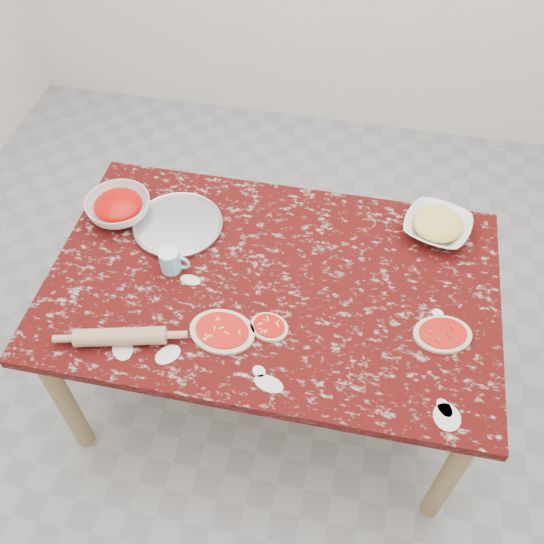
{
  "coord_description": "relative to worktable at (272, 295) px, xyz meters",
  "views": [
    {
      "loc": [
        0.26,
        -1.3,
        2.42
      ],
      "look_at": [
        0.0,
        0.0,
        0.8
      ],
      "focal_mm": 39.51,
      "sensor_mm": 36.0,
      "label": 1
    }
  ],
  "objects": [
    {
      "name": "pizza_left",
      "position": [
        -0.12,
        -0.25,
        0.09
      ],
      "size": [
        0.24,
        0.19,
        0.02
      ],
      "color": "beige",
      "rests_on": "worktable"
    },
    {
      "name": "flour_mug",
      "position": [
        -0.37,
        -0.02,
        0.13
      ],
      "size": [
        0.11,
        0.08,
        0.09
      ],
      "color": "#83CCE3",
      "rests_on": "worktable"
    },
    {
      "name": "worktable",
      "position": [
        0.0,
        0.0,
        0.0
      ],
      "size": [
        1.6,
        1.0,
        0.75
      ],
      "color": "#370807",
      "rests_on": "ground"
    },
    {
      "name": "pizza_mid",
      "position": [
        0.03,
        -0.2,
        0.09
      ],
      "size": [
        0.16,
        0.14,
        0.02
      ],
      "color": "beige",
      "rests_on": "worktable"
    },
    {
      "name": "cheese_bowl",
      "position": [
        0.57,
        0.36,
        0.11
      ],
      "size": [
        0.3,
        0.3,
        0.06
      ],
      "primitive_type": "imported",
      "rotation": [
        0.0,
        0.0,
        -0.28
      ],
      "color": "white",
      "rests_on": "worktable"
    },
    {
      "name": "ground",
      "position": [
        0.0,
        0.0,
        -0.67
      ],
      "size": [
        4.0,
        4.0,
        0.0
      ],
      "primitive_type": "plane",
      "color": "gray"
    },
    {
      "name": "pizza_tray",
      "position": [
        -0.41,
        0.19,
        0.09
      ],
      "size": [
        0.35,
        0.35,
        0.01
      ],
      "primitive_type": "cylinder",
      "rotation": [
        0.0,
        0.0,
        -0.04
      ],
      "color": "#B2B2B7",
      "rests_on": "worktable"
    },
    {
      "name": "pizza_right",
      "position": [
        0.6,
        -0.11,
        0.09
      ],
      "size": [
        0.23,
        0.19,
        0.02
      ],
      "color": "beige",
      "rests_on": "worktable"
    },
    {
      "name": "rolling_pin",
      "position": [
        -0.43,
        -0.35,
        0.11
      ],
      "size": [
        0.3,
        0.13,
        0.06
      ],
      "primitive_type": "cylinder",
      "rotation": [
        0.0,
        1.57,
        0.24
      ],
      "color": "tan",
      "rests_on": "worktable"
    },
    {
      "name": "sauce_bowl",
      "position": [
        -0.65,
        0.21,
        0.12
      ],
      "size": [
        0.3,
        0.3,
        0.08
      ],
      "primitive_type": "imported",
      "rotation": [
        0.0,
        0.0,
        -0.21
      ],
      "color": "white",
      "rests_on": "worktable"
    }
  ]
}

